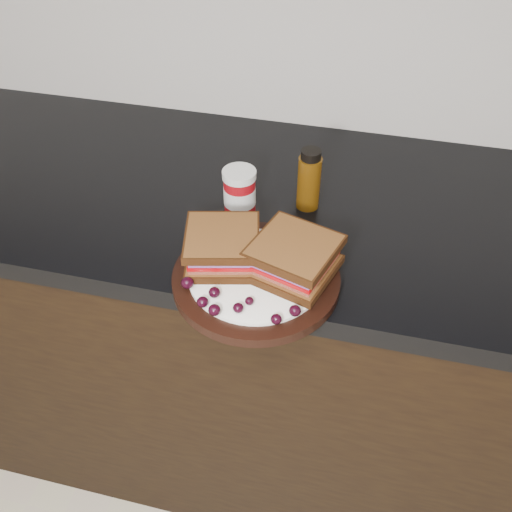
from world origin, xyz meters
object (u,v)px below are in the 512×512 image
at_px(sandwich_left, 223,247).
at_px(oil_bottle, 309,179).
at_px(plate, 256,279).
at_px(condiment_jar, 240,192).

bearing_deg(sandwich_left, oil_bottle, 49.42).
distance_m(plate, sandwich_left, 0.08).
bearing_deg(sandwich_left, plate, -29.62).
bearing_deg(oil_bottle, sandwich_left, -117.04).
relative_size(condiment_jar, oil_bottle, 0.75).
bearing_deg(oil_bottle, condiment_jar, -157.88).
height_order(plate, condiment_jar, condiment_jar).
height_order(condiment_jar, oil_bottle, oil_bottle).
bearing_deg(oil_bottle, plate, -101.55).
distance_m(sandwich_left, condiment_jar, 0.16).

